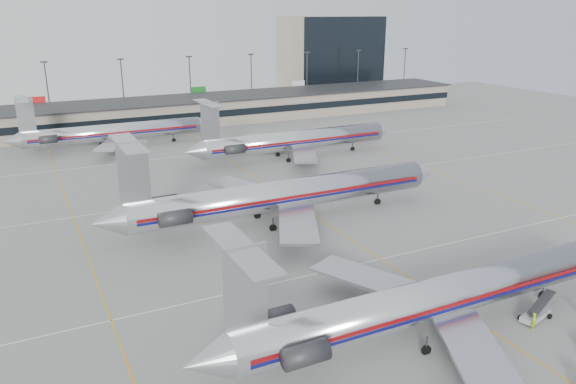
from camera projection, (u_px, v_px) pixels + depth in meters
ground at (439, 297)px, 55.70m from camera, size 260.00×260.00×0.00m
apron_markings at (381, 259)px, 64.22m from camera, size 160.00×0.15×0.02m
terminal at (173, 112)px, 138.17m from camera, size 162.00×17.00×6.25m
light_mast_row at (157, 83)px, 148.43m from camera, size 163.60×0.40×15.28m
distant_building at (329, 55)px, 186.99m from camera, size 30.00×20.00×25.00m
jet_foreground at (429, 299)px, 48.34m from camera, size 45.29×26.67×11.85m
jet_second_row at (279, 195)px, 74.38m from camera, size 49.83×29.34×13.04m
jet_third_row at (292, 140)px, 106.67m from camera, size 43.83×26.96×11.98m
jet_back_row at (111, 132)px, 114.61m from camera, size 41.49×25.52×11.34m
belt_loader at (536, 313)px, 51.61m from camera, size 4.40×2.22×2.25m
ramp_worker_near at (534, 321)px, 49.88m from camera, size 0.68×0.55×1.63m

